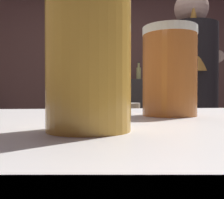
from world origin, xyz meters
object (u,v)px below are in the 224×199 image
object	(u,v)px
chefs_knife	(204,110)
bartender	(191,103)
pint_glass_near	(89,42)
pint_glass_far	(170,72)
bottle_vinegar	(77,72)
mixing_bowl	(127,107)
bottle_hot_sauce	(139,73)

from	to	relation	value
chefs_knife	bartender	bearing A→B (deg)	-111.56
pint_glass_near	pint_glass_far	size ratio (longest dim) A/B	1.16
bartender	bottle_vinegar	distance (m)	1.88
pint_glass_near	bartender	bearing A→B (deg)	64.21
bottle_vinegar	mixing_bowl	bearing A→B (deg)	-70.93
bartender	pint_glass_far	bearing A→B (deg)	170.75
mixing_bowl	bottle_hot_sauce	xyz separation A→B (m)	(0.34, 1.19, 0.37)
chefs_knife	pint_glass_near	bearing A→B (deg)	-104.69
pint_glass_far	mixing_bowl	bearing A→B (deg)	83.05
mixing_bowl	pint_glass_far	bearing A→B (deg)	-96.95
chefs_knife	pint_glass_far	bearing A→B (deg)	-103.58
bottle_vinegar	chefs_knife	bearing A→B (deg)	-49.53
pint_glass_far	bottle_vinegar	world-z (taller)	bottle_vinegar
chefs_knife	pint_glass_near	size ratio (longest dim) A/B	1.59
pint_glass_far	bottle_hot_sauce	xyz separation A→B (m)	(0.55, 2.87, 0.25)
bartender	pint_glass_near	world-z (taller)	bartender
pint_glass_far	bottle_vinegar	size ratio (longest dim) A/B	0.51
bartender	chefs_knife	world-z (taller)	bartender
bottle_hot_sauce	bottle_vinegar	world-z (taller)	bottle_vinegar
mixing_bowl	bottle_hot_sauce	bearing A→B (deg)	73.89
mixing_bowl	chefs_knife	bearing A→B (deg)	-0.63
bartender	bottle_vinegar	xyz separation A→B (m)	(-0.79, 1.67, 0.34)
bottle_vinegar	pint_glass_near	bearing A→B (deg)	-88.01
mixing_bowl	bottle_vinegar	world-z (taller)	bottle_vinegar
bartender	pint_glass_far	size ratio (longest dim) A/B	13.30
bartender	bottle_vinegar	world-z (taller)	bartender
mixing_bowl	chefs_knife	world-z (taller)	mixing_bowl
bottle_vinegar	bartender	bearing A→B (deg)	-64.49
bartender	bottle_vinegar	bearing A→B (deg)	40.26
bartender	chefs_knife	distance (m)	0.50
bottle_hot_sauce	bottle_vinegar	xyz separation A→B (m)	(-0.78, 0.06, 0.01)
pint_glass_far	bottle_hot_sauce	size ratio (longest dim) A/B	0.58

